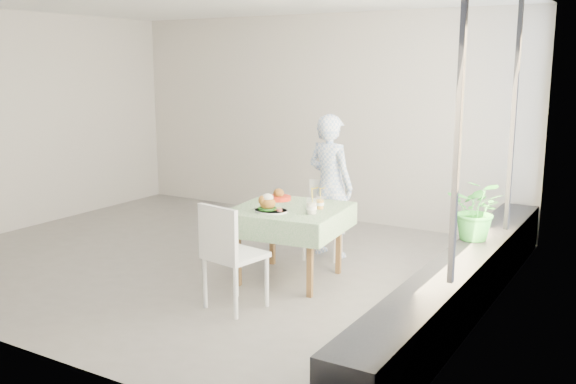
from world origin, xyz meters
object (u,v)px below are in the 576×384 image
Objects in this scene: chair_near at (234,276)px; diner at (330,186)px; juice_cup_orange at (320,203)px; potted_plant at (478,210)px; chair_far at (323,234)px; main_dish at (269,206)px; cafe_table at (290,235)px.

diner is (-0.02, 1.86, 0.51)m from chair_near.
juice_cup_orange is (0.32, -0.85, -0.00)m from diner.
juice_cup_orange is 0.43× the size of potted_plant.
diner reaches higher than chair_far.
diner reaches higher than juice_cup_orange.
chair_near is (0.04, -1.76, 0.03)m from chair_far.
juice_cup_orange reaches higher than chair_near.
main_dish is 1.96m from potted_plant.
chair_far is at bearing 91.40° from chair_near.
potted_plant is (1.74, -0.21, 0.53)m from chair_far.
potted_plant reaches higher than chair_far.
chair_near is at bearing -91.64° from cafe_table.
potted_plant is (1.67, 0.63, 0.33)m from cafe_table.
juice_cup_orange reaches higher than main_dish.
cafe_table is at bearing -160.71° from juice_cup_orange.
potted_plant is at bearing 20.74° from cafe_table.
potted_plant is at bearing -178.72° from diner.
main_dish is 1.36× the size of juice_cup_orange.
main_dish is at bearing 94.43° from chair_near.
chair_near is 3.82× the size of juice_cup_orange.
diner is at bearing 169.52° from potted_plant.
diner is 0.91m from juice_cup_orange.
cafe_table is at bearing 88.36° from chair_near.
cafe_table is 0.45m from juice_cup_orange.
cafe_table is 0.93m from chair_near.
chair_far is at bearing 89.60° from main_dish.
chair_near is at bearing 102.28° from diner.
cafe_table is at bearing -159.26° from potted_plant.
diner is 1.21m from main_dish.
potted_plant reaches higher than cafe_table.
chair_far is 0.55m from diner.
diner reaches higher than cafe_table.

